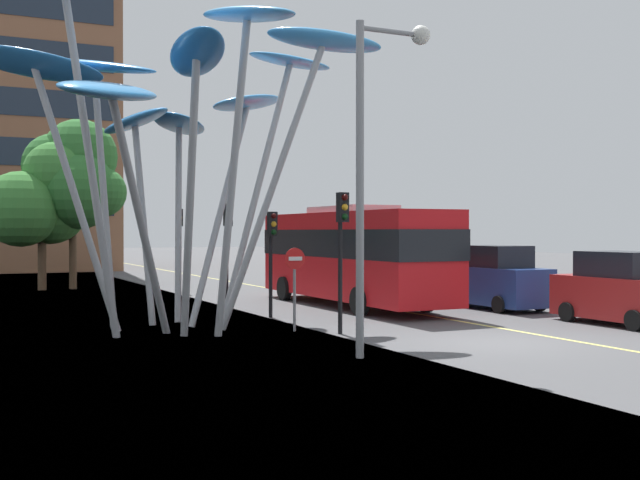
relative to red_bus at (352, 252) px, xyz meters
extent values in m
cube|color=#4C4C4F|center=(-1.22, -10.07, -2.09)|extent=(120.00, 240.00, 0.10)
cube|color=gray|center=(-12.28, -10.07, -2.06)|extent=(16.00, 240.00, 0.05)
cube|color=#E0D666|center=(0.72, -10.07, -2.04)|extent=(0.16, 144.00, 0.01)
cube|color=red|center=(0.00, 0.00, -0.12)|extent=(2.66, 11.10, 3.13)
cube|color=black|center=(0.00, 0.00, 0.32)|extent=(2.69, 11.21, 1.00)
cube|color=yellow|center=(0.04, 5.47, 1.15)|extent=(1.42, 0.11, 0.36)
cube|color=#B2B2B7|center=(0.00, 0.00, 1.57)|extent=(1.96, 3.89, 0.24)
cylinder|color=black|center=(1.32, 3.42, -1.56)|extent=(0.29, 0.96, 0.96)
cylinder|color=black|center=(-1.27, 3.44, -1.56)|extent=(0.29, 0.96, 0.96)
cylinder|color=black|center=(1.27, -3.06, -1.56)|extent=(0.29, 0.96, 0.96)
cylinder|color=black|center=(-1.31, -3.04, -1.56)|extent=(0.29, 0.96, 0.96)
cylinder|color=#9EA0A5|center=(-5.17, -3.67, 2.01)|extent=(2.64, 0.72, 8.14)
ellipsoid|color=#4299E0|center=(-3.96, -3.42, 6.05)|extent=(3.12, 1.77, 0.44)
cylinder|color=#9EA0A5|center=(-6.06, -2.90, 1.43)|extent=(2.68, 2.04, 7.01)
ellipsoid|color=#4299E0|center=(-4.85, -2.01, 4.90)|extent=(3.55, 3.20, 1.11)
cylinder|color=#9EA0A5|center=(-7.06, -1.69, 1.10)|extent=(0.68, 1.63, 6.31)
ellipsoid|color=#4299E0|center=(-6.84, -1.00, 4.23)|extent=(2.53, 3.47, 0.77)
cylinder|color=#9EA0A5|center=(-8.28, -2.18, 1.06)|extent=(0.49, 1.43, 6.22)
ellipsoid|color=#388EDB|center=(-8.40, -1.58, 4.15)|extent=(2.04, 4.02, 0.89)
cylinder|color=#9EA0A5|center=(-9.54, -2.71, 1.76)|extent=(0.75, 0.69, 7.61)
ellipsoid|color=#2D7FD1|center=(-9.77, -2.51, 5.55)|extent=(3.78, 3.54, 0.89)
cylinder|color=#9EA0A5|center=(-10.45, -3.59, 1.62)|extent=(2.37, 0.75, 7.37)
ellipsoid|color=#2D7FD1|center=(-11.52, -3.33, 5.28)|extent=(3.96, 2.52, 1.25)
cylinder|color=#9EA0A5|center=(-10.36, -5.35, 2.52)|extent=(1.68, 0.91, 9.15)
cylinder|color=#9EA0A5|center=(-9.24, -6.10, 0.98)|extent=(2.28, 2.98, 6.13)
ellipsoid|color=#388EDB|center=(-10.25, -7.46, 4.00)|extent=(3.70, 4.25, 1.24)
cylinder|color=#9EA0A5|center=(-8.05, -6.38, 1.54)|extent=(0.38, 1.96, 7.19)
ellipsoid|color=#2D7FD1|center=(-8.13, -7.25, 5.11)|extent=(1.55, 3.46, 1.04)
cylinder|color=#9EA0A5|center=(-6.94, -6.48, 2.12)|extent=(0.69, 1.36, 8.35)
ellipsoid|color=#4CA3E5|center=(-6.72, -7.03, 6.29)|extent=(2.38, 3.50, 0.79)
cylinder|color=#9EA0A5|center=(-5.31, -5.28, 2.07)|extent=(2.92, 1.39, 8.28)
ellipsoid|color=#4299E0|center=(-3.97, -5.84, 6.17)|extent=(3.47, 2.35, 1.01)
cylinder|color=black|center=(-4.02, -6.92, -0.11)|extent=(0.12, 0.12, 3.84)
cube|color=black|center=(-4.02, -7.06, 1.41)|extent=(0.28, 0.24, 0.80)
sphere|color=#390706|center=(-4.02, -7.19, 1.67)|extent=(0.18, 0.18, 0.18)
sphere|color=orange|center=(-4.02, -7.19, 1.41)|extent=(0.18, 0.18, 0.18)
sphere|color=black|center=(-4.02, -7.19, 1.15)|extent=(0.18, 0.18, 0.18)
cylinder|color=black|center=(-4.18, -2.30, -0.32)|extent=(0.12, 0.12, 3.42)
cube|color=black|center=(-4.18, -2.44, 0.99)|extent=(0.28, 0.24, 0.80)
sphere|color=#390706|center=(-4.18, -2.57, 1.25)|extent=(0.18, 0.18, 0.18)
sphere|color=orange|center=(-4.18, -2.57, 0.99)|extent=(0.18, 0.18, 0.18)
sphere|color=black|center=(-4.18, -2.57, 0.73)|extent=(0.18, 0.18, 0.18)
cylinder|color=black|center=(-4.59, 0.88, -0.15)|extent=(0.12, 0.12, 3.78)
cube|color=black|center=(-4.59, 0.74, 1.35)|extent=(0.28, 0.24, 0.80)
sphere|color=#390706|center=(-4.59, 0.61, 1.61)|extent=(0.18, 0.18, 0.18)
sphere|color=#3A2707|center=(-4.59, 0.61, 1.35)|extent=(0.18, 0.18, 0.18)
sphere|color=green|center=(-4.59, 0.61, 1.09)|extent=(0.18, 0.18, 0.18)
cylinder|color=black|center=(-3.88, 9.79, -0.12)|extent=(0.12, 0.12, 3.83)
cube|color=black|center=(-3.88, 9.65, 1.39)|extent=(0.28, 0.24, 0.80)
sphere|color=#390706|center=(-3.88, 9.52, 1.65)|extent=(0.18, 0.18, 0.18)
sphere|color=orange|center=(-3.88, 9.52, 1.39)|extent=(0.18, 0.18, 0.18)
sphere|color=black|center=(-3.88, 9.52, 1.13)|extent=(0.18, 0.18, 0.18)
cube|color=maroon|center=(4.58, -8.65, -1.23)|extent=(1.84, 4.24, 1.25)
cube|color=black|center=(4.58, -8.65, -0.23)|extent=(1.69, 2.33, 0.76)
cylinder|color=black|center=(5.50, -7.34, -1.74)|extent=(0.20, 0.60, 0.60)
cylinder|color=black|center=(3.66, -7.34, -1.74)|extent=(0.20, 0.60, 0.60)
cylinder|color=black|center=(3.66, -9.97, -1.74)|extent=(0.20, 0.60, 0.60)
cube|color=navy|center=(4.19, -3.04, -1.19)|extent=(1.77, 4.58, 1.33)
cube|color=black|center=(4.19, -3.04, -0.14)|extent=(1.63, 2.52, 0.78)
cylinder|color=black|center=(5.08, -1.62, -1.74)|extent=(0.20, 0.60, 0.60)
cylinder|color=black|center=(3.31, -1.62, -1.74)|extent=(0.20, 0.60, 0.60)
cylinder|color=black|center=(5.08, -4.46, -1.74)|extent=(0.20, 0.60, 0.60)
cylinder|color=black|center=(3.31, -4.46, -1.74)|extent=(0.20, 0.60, 0.60)
cube|color=gold|center=(4.72, 3.77, -1.17)|extent=(1.85, 4.59, 1.37)
cube|color=black|center=(4.72, 3.77, -0.08)|extent=(1.70, 2.52, 0.82)
cylinder|color=black|center=(5.64, 5.19, -1.74)|extent=(0.20, 0.60, 0.60)
cylinder|color=black|center=(3.79, 5.19, -1.74)|extent=(0.20, 0.60, 0.60)
cylinder|color=black|center=(5.64, 2.34, -1.74)|extent=(0.20, 0.60, 0.60)
cylinder|color=black|center=(3.79, 2.34, -1.74)|extent=(0.20, 0.60, 0.60)
cube|color=gold|center=(4.05, 11.25, -1.28)|extent=(1.75, 4.25, 1.15)
cube|color=black|center=(4.05, 11.25, -0.34)|extent=(1.61, 2.34, 0.72)
cylinder|color=black|center=(4.92, 12.56, -1.74)|extent=(0.20, 0.60, 0.60)
cylinder|color=black|center=(3.17, 12.56, -1.74)|extent=(0.20, 0.60, 0.60)
cylinder|color=black|center=(4.92, 9.93, -1.74)|extent=(0.20, 0.60, 0.60)
cylinder|color=black|center=(3.17, 9.93, -1.74)|extent=(0.20, 0.60, 0.60)
cylinder|color=gray|center=(-5.49, -10.75, 1.67)|extent=(0.18, 0.18, 7.41)
cylinder|color=gray|center=(-4.70, -10.75, 5.23)|extent=(1.57, 0.12, 0.12)
sphere|color=silver|center=(-3.92, -10.75, 5.23)|extent=(0.44, 0.44, 0.44)
cylinder|color=brown|center=(-8.03, 13.75, -0.28)|extent=(0.36, 0.36, 3.51)
sphere|color=#2D6B2D|center=(-7.68, 13.92, 4.42)|extent=(3.64, 3.64, 3.64)
sphere|color=#2D6B2D|center=(-7.89, 12.87, 2.67)|extent=(3.65, 3.65, 3.65)
sphere|color=#2D6B2D|center=(-7.86, 14.28, 3.59)|extent=(2.49, 2.49, 2.49)
sphere|color=#2D6B2D|center=(-6.88, 12.57, 2.63)|extent=(2.41, 2.41, 2.41)
sphere|color=#2D6B2D|center=(-8.78, 14.21, 3.95)|extent=(3.15, 3.15, 3.15)
cylinder|color=brown|center=(-9.47, 13.58, -0.76)|extent=(0.40, 0.40, 2.56)
sphere|color=#387A33|center=(-8.56, 13.22, 2.47)|extent=(3.17, 3.17, 3.17)
sphere|color=#387A33|center=(-9.09, 13.78, 1.95)|extent=(3.64, 3.64, 3.64)
sphere|color=#387A33|center=(-10.47, 12.87, 1.79)|extent=(3.51, 3.51, 3.51)
sphere|color=#387A33|center=(-8.69, 13.84, 2.25)|extent=(2.65, 2.65, 2.65)
sphere|color=#387A33|center=(-8.87, 13.18, 3.46)|extent=(3.08, 3.08, 3.08)
cylinder|color=gray|center=(-4.89, -5.82, -0.87)|extent=(0.08, 0.08, 2.33)
cylinder|color=red|center=(-4.89, -5.85, 0.00)|extent=(0.60, 0.03, 0.60)
cube|color=white|center=(-4.89, -5.88, 0.00)|extent=(0.40, 0.04, 0.11)
camera|label=1|loc=(-13.80, -26.07, 0.75)|focal=44.49mm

